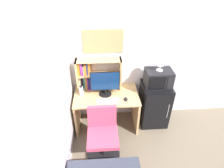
% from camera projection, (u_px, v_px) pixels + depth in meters
% --- Properties ---
extents(wall_back, '(6.40, 0.04, 2.60)m').
position_uv_depth(wall_back, '(181.00, 56.00, 3.34)').
color(wall_back, silver).
rests_on(wall_back, ground_plane).
extents(wall_left, '(0.04, 4.40, 2.60)m').
position_uv_depth(wall_left, '(48.00, 129.00, 1.88)').
color(wall_left, silver).
rests_on(wall_left, ground_plane).
extents(desk, '(1.14, 0.67, 0.75)m').
position_uv_depth(desk, '(106.00, 105.00, 3.41)').
color(desk, tan).
rests_on(desk, ground_plane).
extents(hutch_bookshelf, '(0.80, 0.22, 0.59)m').
position_uv_depth(hutch_bookshelf, '(92.00, 74.00, 3.29)').
color(hutch_bookshelf, tan).
rests_on(hutch_bookshelf, desk).
extents(monitor, '(0.51, 0.22, 0.46)m').
position_uv_depth(monitor, '(105.00, 83.00, 3.16)').
color(monitor, black).
rests_on(monitor, desk).
extents(keyboard, '(0.37, 0.13, 0.02)m').
position_uv_depth(keyboard, '(108.00, 101.00, 3.12)').
color(keyboard, silver).
rests_on(keyboard, desk).
extents(computer_mouse, '(0.06, 0.11, 0.03)m').
position_uv_depth(computer_mouse, '(126.00, 99.00, 3.15)').
color(computer_mouse, black).
rests_on(computer_mouse, desk).
extents(water_bottle, '(0.08, 0.08, 0.19)m').
position_uv_depth(water_bottle, '(81.00, 91.00, 3.22)').
color(water_bottle, silver).
rests_on(water_bottle, desk).
extents(mini_fridge, '(0.52, 0.53, 0.86)m').
position_uv_depth(mini_fridge, '(154.00, 104.00, 3.55)').
color(mini_fridge, black).
rests_on(mini_fridge, ground_plane).
extents(microwave, '(0.46, 0.33, 0.31)m').
position_uv_depth(microwave, '(158.00, 78.00, 3.22)').
color(microwave, black).
rests_on(microwave, mini_fridge).
extents(desk_fan, '(0.19, 0.11, 0.27)m').
position_uv_depth(desk_fan, '(161.00, 63.00, 3.05)').
color(desk_fan, silver).
rests_on(desk_fan, microwave).
extents(desk_chair, '(0.55, 0.55, 0.90)m').
position_uv_depth(desk_chair, '(103.00, 137.00, 2.94)').
color(desk_chair, black).
rests_on(desk_chair, ground_plane).
extents(wall_corkboard, '(0.68, 0.02, 0.40)m').
position_uv_depth(wall_corkboard, '(103.00, 41.00, 3.05)').
color(wall_corkboard, tan).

